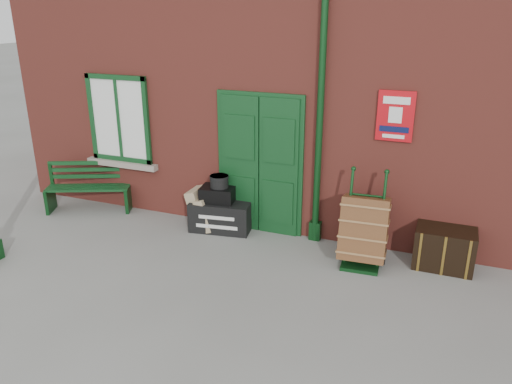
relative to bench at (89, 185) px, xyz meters
The scene contains 10 objects.
ground 3.69m from the bench, 18.64° to the right, with size 80.00×80.00×0.00m, color gray.
station_building 4.51m from the bench, 33.81° to the left, with size 10.30×4.30×4.36m.
bench is the anchor object (origin of this frame).
houdini_trunk 2.59m from the bench, ahead, with size 0.98×0.54×0.49m, color black.
strongbox 2.53m from the bench, ahead, with size 0.54×0.39×0.25m, color black.
hatbox 2.59m from the bench, ahead, with size 0.29×0.29×0.20m, color black.
suitcase_back 2.19m from the bench, ahead, with size 0.18×0.46×0.64m, color tan.
suitcase_front 2.37m from the bench, ahead, with size 0.16×0.41×0.55m, color tan.
porter_trolley 4.95m from the bench, ahead, with size 0.69×0.74×1.33m.
dark_trunk 6.04m from the bench, ahead, with size 0.80×0.52×0.58m, color black.
Camera 1 is at (2.42, -5.55, 3.47)m, focal length 35.00 mm.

